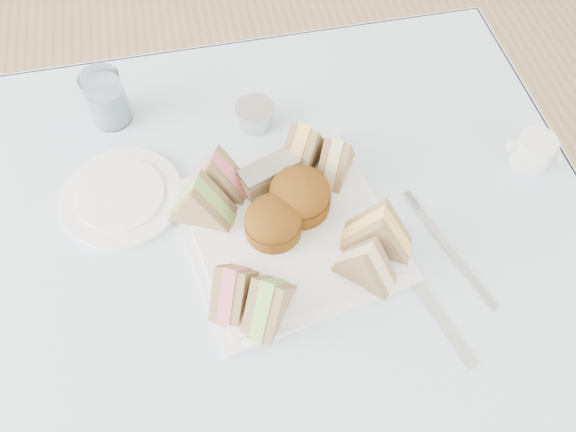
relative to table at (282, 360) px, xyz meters
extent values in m
plane|color=#9E7751|center=(0.00, 0.00, -0.37)|extent=(4.00, 4.00, 0.00)
cube|color=brown|center=(0.00, 0.00, 0.00)|extent=(0.90, 0.90, 0.74)
cube|color=#B8CFF3|center=(0.00, 0.00, 0.37)|extent=(1.02, 1.02, 0.01)
cube|color=white|center=(0.03, 0.07, 0.38)|extent=(0.35, 0.35, 0.01)
cylinder|color=brown|center=(0.01, 0.07, 0.42)|extent=(0.09, 0.09, 0.06)
cylinder|color=brown|center=(0.05, 0.11, 0.42)|extent=(0.13, 0.13, 0.06)
cube|color=#E1C489|center=(0.02, 0.16, 0.41)|extent=(0.10, 0.07, 0.04)
cylinder|color=white|center=(-0.21, 0.19, 0.38)|extent=(0.22, 0.22, 0.01)
cylinder|color=white|center=(-0.22, 0.36, 0.42)|extent=(0.09, 0.09, 0.10)
cylinder|color=#BCBCBC|center=(0.02, 0.30, 0.39)|extent=(0.07, 0.07, 0.04)
cube|color=#BCBCBC|center=(0.20, -0.08, 0.38)|extent=(0.06, 0.20, 0.00)
cube|color=#BCBCBC|center=(0.26, -0.02, 0.38)|extent=(0.06, 0.19, 0.00)
cylinder|color=white|center=(0.44, 0.13, 0.40)|extent=(0.07, 0.07, 0.05)
camera|label=1|loc=(-0.06, -0.34, 1.11)|focal=35.00mm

